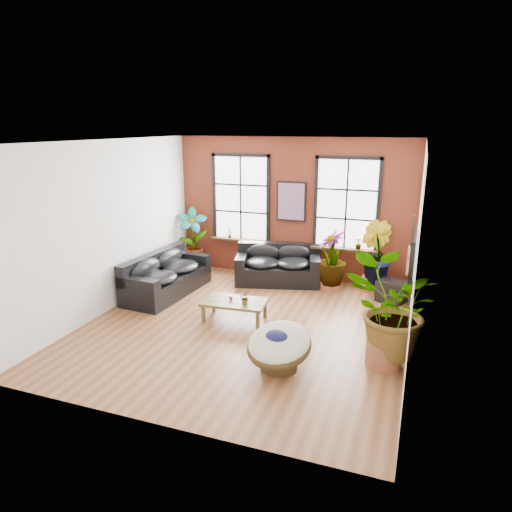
{
  "coord_description": "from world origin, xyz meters",
  "views": [
    {
      "loc": [
        2.96,
        -7.63,
        3.78
      ],
      "look_at": [
        0.0,
        0.6,
        1.25
      ],
      "focal_mm": 32.0,
      "sensor_mm": 36.0,
      "label": 1
    }
  ],
  "objects": [
    {
      "name": "pot_right_wall",
      "position": [
        2.66,
        -0.67,
        0.21
      ],
      "size": [
        0.68,
        0.68,
        0.43
      ],
      "rotation": [
        0.0,
        0.0,
        -0.19
      ],
      "color": "brown",
      "rests_on": "ground"
    },
    {
      "name": "pot_back_left",
      "position": [
        -2.58,
        2.78,
        0.19
      ],
      "size": [
        0.54,
        0.54,
        0.38
      ],
      "rotation": [
        0.0,
        0.0,
        0.04
      ],
      "color": "brown",
      "rests_on": "ground"
    },
    {
      "name": "floor_plant_right_wall",
      "position": [
        2.69,
        -0.64,
        0.96
      ],
      "size": [
        1.58,
        1.41,
        1.6
      ],
      "primitive_type": "imported",
      "rotation": [
        0.0,
        0.0,
        3.25
      ],
      "color": "#165325",
      "rests_on": "ground"
    },
    {
      "name": "floor_plant_back_left",
      "position": [
        -2.59,
        2.82,
        0.92
      ],
      "size": [
        0.97,
        0.85,
        1.54
      ],
      "primitive_type": "imported",
      "rotation": [
        0.0,
        0.0,
        0.45
      ],
      "color": "#165325",
      "rests_on": "ground"
    },
    {
      "name": "floor_plant_back_right",
      "position": [
        2.12,
        2.86,
        0.9
      ],
      "size": [
        1.05,
        1.06,
        1.51
      ],
      "primitive_type": "imported",
      "rotation": [
        0.0,
        0.0,
        2.28
      ],
      "color": "#165325",
      "rests_on": "ground"
    },
    {
      "name": "sofa_left",
      "position": [
        -2.39,
        1.03,
        0.42
      ],
      "size": [
        1.15,
        2.41,
        0.93
      ],
      "rotation": [
        0.0,
        0.0,
        1.5
      ],
      "color": "black",
      "rests_on": "ground"
    },
    {
      "name": "floor_plant_mid",
      "position": [
        1.16,
        2.6,
        0.79
      ],
      "size": [
        0.98,
        0.98,
        1.3
      ],
      "primitive_type": "imported",
      "rotation": [
        0.0,
        0.0,
        5.21
      ],
      "color": "#165325",
      "rests_on": "ground"
    },
    {
      "name": "tv_wall_unit",
      "position": [
        2.93,
        0.6,
        1.54
      ],
      "size": [
        0.13,
        1.86,
        1.2
      ],
      "color": "black",
      "rests_on": "room"
    },
    {
      "name": "coffee_table",
      "position": [
        -0.31,
        0.18,
        0.36
      ],
      "size": [
        1.31,
        0.81,
        0.48
      ],
      "rotation": [
        0.0,
        0.0,
        0.08
      ],
      "color": "#4B401B",
      "rests_on": "ground"
    },
    {
      "name": "poster",
      "position": [
        0.0,
        3.18,
        1.95
      ],
      "size": [
        0.74,
        0.06,
        0.98
      ],
      "color": "black",
      "rests_on": "room"
    },
    {
      "name": "pot_mid",
      "position": [
        1.15,
        2.61,
        0.18
      ],
      "size": [
        0.54,
        0.54,
        0.37
      ],
      "rotation": [
        0.0,
        0.0,
        0.08
      ],
      "color": "brown",
      "rests_on": "ground"
    },
    {
      "name": "pot_back_right",
      "position": [
        2.1,
        2.83,
        0.17
      ],
      "size": [
        0.61,
        0.61,
        0.34
      ],
      "rotation": [
        0.0,
        0.0,
        -0.35
      ],
      "color": "brown",
      "rests_on": "ground"
    },
    {
      "name": "papasan_chair",
      "position": [
        1.09,
        -1.34,
        0.4
      ],
      "size": [
        1.27,
        1.28,
        0.78
      ],
      "rotation": [
        0.0,
        0.0,
        -0.25
      ],
      "color": "#3C2C15",
      "rests_on": "ground"
    },
    {
      "name": "room",
      "position": [
        0.0,
        0.15,
        1.75
      ],
      "size": [
        6.04,
        6.54,
        3.54
      ],
      "color": "brown",
      "rests_on": "ground"
    },
    {
      "name": "table_plant",
      "position": [
        -0.05,
        0.12,
        0.52
      ],
      "size": [
        0.25,
        0.23,
        0.24
      ],
      "primitive_type": "imported",
      "rotation": [
        0.0,
        0.0,
        0.26
      ],
      "color": "#165325",
      "rests_on": "coffee_table"
    },
    {
      "name": "sill_plant_right",
      "position": [
        1.7,
        3.13,
        1.04
      ],
      "size": [
        0.19,
        0.19,
        0.27
      ],
      "primitive_type": "imported",
      "rotation": [
        0.0,
        0.0,
        3.49
      ],
      "color": "#165325",
      "rests_on": "room"
    },
    {
      "name": "sill_plant_left",
      "position": [
        -1.65,
        3.13,
        1.04
      ],
      "size": [
        0.17,
        0.17,
        0.27
      ],
      "primitive_type": "imported",
      "rotation": [
        0.0,
        0.0,
        0.79
      ],
      "color": "#165325",
      "rests_on": "room"
    },
    {
      "name": "sofa_back",
      "position": [
        -0.17,
        2.67,
        0.42
      ],
      "size": [
        2.21,
        1.47,
        0.93
      ],
      "rotation": [
        0.0,
        0.0,
        0.26
      ],
      "color": "black",
      "rests_on": "ground"
    },
    {
      "name": "media_box",
      "position": [
        2.59,
        2.27,
        0.24
      ],
      "size": [
        0.72,
        0.67,
        0.48
      ],
      "rotation": [
        0.0,
        0.0,
        -0.4
      ],
      "color": "black",
      "rests_on": "ground"
    }
  ]
}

